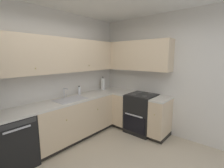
# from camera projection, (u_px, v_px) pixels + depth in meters

# --- Properties ---
(wall_back) EXTENTS (3.94, 0.05, 2.68)m
(wall_back) POSITION_uv_depth(u_px,v_px,m) (45.00, 78.00, 3.14)
(wall_back) COLOR silver
(wall_back) RESTS_ON ground_plane
(wall_right) EXTENTS (0.05, 3.48, 2.68)m
(wall_right) POSITION_uv_depth(u_px,v_px,m) (168.00, 76.00, 3.50)
(wall_right) COLOR silver
(wall_right) RESTS_ON ground_plane
(dishwasher) EXTENTS (0.60, 0.63, 0.85)m
(dishwasher) POSITION_uv_depth(u_px,v_px,m) (12.00, 142.00, 2.49)
(dishwasher) COLOR black
(dishwasher) RESTS_ON ground_plane
(lower_cabinets_back) EXTENTS (1.80, 0.62, 0.85)m
(lower_cabinets_back) POSITION_uv_depth(u_px,v_px,m) (74.00, 119.00, 3.40)
(lower_cabinets_back) COLOR beige
(lower_cabinets_back) RESTS_ON ground_plane
(countertop_back) EXTENTS (3.00, 0.60, 0.03)m
(countertop_back) POSITION_uv_depth(u_px,v_px,m) (74.00, 99.00, 3.32)
(countertop_back) COLOR beige
(countertop_back) RESTS_ON lower_cabinets_back
(lower_cabinets_right) EXTENTS (0.62, 1.26, 0.85)m
(lower_cabinets_right) POSITION_uv_depth(u_px,v_px,m) (141.00, 114.00, 3.71)
(lower_cabinets_right) COLOR beige
(lower_cabinets_right) RESTS_ON ground_plane
(countertop_right) EXTENTS (0.60, 1.26, 0.03)m
(countertop_right) POSITION_uv_depth(u_px,v_px,m) (141.00, 96.00, 3.63)
(countertop_right) COLOR beige
(countertop_right) RESTS_ON lower_cabinets_right
(oven_range) EXTENTS (0.68, 0.62, 1.04)m
(oven_range) POSITION_uv_depth(u_px,v_px,m) (142.00, 113.00, 3.71)
(oven_range) COLOR black
(oven_range) RESTS_ON ground_plane
(upper_cabinets_back) EXTENTS (2.68, 0.34, 0.68)m
(upper_cabinets_back) POSITION_uv_depth(u_px,v_px,m) (61.00, 55.00, 3.14)
(upper_cabinets_back) COLOR beige
(upper_cabinets_right) EXTENTS (0.32, 1.81, 0.68)m
(upper_cabinets_right) POSITION_uv_depth(u_px,v_px,m) (134.00, 56.00, 3.79)
(upper_cabinets_right) COLOR beige
(sink) EXTENTS (0.62, 0.40, 0.10)m
(sink) POSITION_uv_depth(u_px,v_px,m) (71.00, 101.00, 3.23)
(sink) COLOR #B7B7BC
(sink) RESTS_ON countertop_back
(faucet) EXTENTS (0.07, 0.16, 0.21)m
(faucet) POSITION_uv_depth(u_px,v_px,m) (65.00, 92.00, 3.34)
(faucet) COLOR silver
(faucet) RESTS_ON countertop_back
(soap_bottle) EXTENTS (0.06, 0.06, 0.21)m
(soap_bottle) POSITION_uv_depth(u_px,v_px,m) (79.00, 91.00, 3.64)
(soap_bottle) COLOR silver
(soap_bottle) RESTS_ON countertop_back
(paper_towel_roll) EXTENTS (0.11, 0.11, 0.36)m
(paper_towel_roll) POSITION_uv_depth(u_px,v_px,m) (103.00, 84.00, 4.19)
(paper_towel_roll) COLOR white
(paper_towel_roll) RESTS_ON countertop_back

